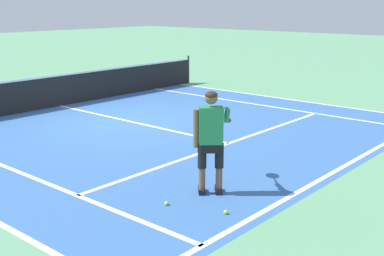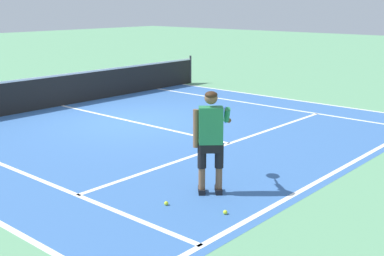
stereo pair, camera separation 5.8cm
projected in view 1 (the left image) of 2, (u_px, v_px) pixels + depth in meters
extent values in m
plane|color=#609E70|center=(129.00, 121.00, 13.24)|extent=(80.00, 80.00, 0.00)
cube|color=#3866A8|center=(168.00, 130.00, 12.34)|extent=(10.98, 9.45, 0.00)
cube|color=white|center=(340.00, 168.00, 9.47)|extent=(10.98, 0.10, 0.01)
cube|color=white|center=(229.00, 143.00, 11.16)|extent=(8.23, 0.10, 0.01)
cube|color=white|center=(131.00, 122.00, 13.18)|extent=(0.10, 6.40, 0.01)
cube|color=white|center=(16.00, 171.00, 9.32)|extent=(0.10, 9.05, 0.01)
cube|color=white|center=(260.00, 105.00, 15.36)|extent=(0.10, 9.05, 0.01)
cube|color=white|center=(283.00, 99.00, 16.37)|extent=(0.10, 9.05, 0.01)
cylinder|color=#333338|center=(188.00, 69.00, 19.44)|extent=(0.08, 0.08, 1.07)
cube|color=black|center=(59.00, 91.00, 15.10)|extent=(11.84, 0.02, 0.91)
cube|color=white|center=(58.00, 75.00, 14.98)|extent=(11.84, 0.03, 0.06)
cube|color=black|center=(202.00, 190.00, 8.25)|extent=(0.28, 0.27, 0.09)
cube|color=black|center=(219.00, 190.00, 8.27)|extent=(0.28, 0.27, 0.09)
cylinder|color=brown|center=(202.00, 178.00, 8.16)|extent=(0.11, 0.11, 0.36)
cylinder|color=black|center=(202.00, 156.00, 8.07)|extent=(0.14, 0.14, 0.41)
cylinder|color=brown|center=(219.00, 178.00, 8.17)|extent=(0.11, 0.11, 0.36)
cylinder|color=black|center=(219.00, 155.00, 8.08)|extent=(0.14, 0.14, 0.41)
cube|color=black|center=(211.00, 146.00, 8.03)|extent=(0.38, 0.38, 0.20)
cube|color=#28844C|center=(211.00, 125.00, 7.95)|extent=(0.42, 0.43, 0.60)
cylinder|color=brown|center=(196.00, 129.00, 7.95)|extent=(0.09, 0.09, 0.62)
cylinder|color=#28844C|center=(227.00, 115.00, 8.01)|extent=(0.25, 0.25, 0.29)
cylinder|color=brown|center=(228.00, 120.00, 8.25)|extent=(0.27, 0.26, 0.14)
sphere|color=brown|center=(211.00, 98.00, 7.85)|extent=(0.21, 0.21, 0.21)
ellipsoid|color=#382314|center=(211.00, 95.00, 7.82)|extent=(0.28, 0.28, 0.12)
cylinder|color=#232326|center=(227.00, 119.00, 8.47)|extent=(0.17, 0.16, 0.03)
cylinder|color=#1E479E|center=(226.00, 117.00, 8.62)|extent=(0.09, 0.09, 0.02)
torus|color=#1E479E|center=(225.00, 115.00, 8.80)|extent=(0.23, 0.22, 0.30)
cylinder|color=silver|center=(225.00, 115.00, 8.80)|extent=(0.18, 0.17, 0.25)
sphere|color=#CCE02D|center=(226.00, 212.00, 7.42)|extent=(0.07, 0.07, 0.07)
sphere|color=#CCE02D|center=(167.00, 203.00, 7.74)|extent=(0.07, 0.07, 0.07)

